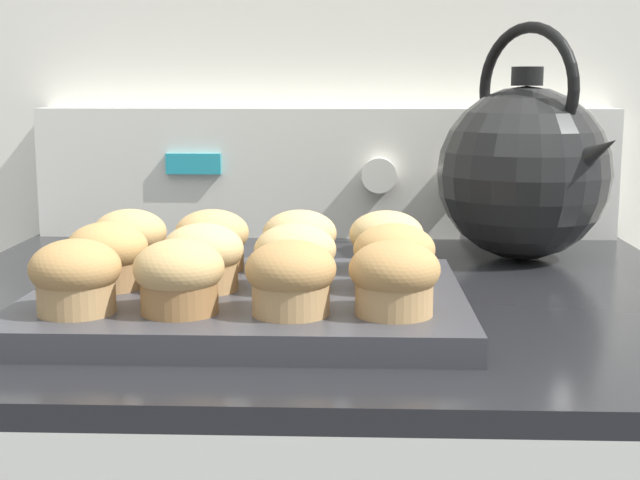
{
  "coord_description": "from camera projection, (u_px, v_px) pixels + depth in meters",
  "views": [
    {
      "loc": [
        0.03,
        -0.48,
        1.09
      ],
      "look_at": [
        0.01,
        0.26,
        0.96
      ],
      "focal_mm": 50.0,
      "sensor_mm": 36.0,
      "label": 1
    }
  ],
  "objects": [
    {
      "name": "muffin_r0_c1",
      "position": [
        179.0,
        276.0,
        0.65
      ],
      "size": [
        0.07,
        0.07,
        0.06
      ],
      "color": "olive",
      "rests_on": "muffin_pan"
    },
    {
      "name": "muffin_r2_c0",
      "position": [
        130.0,
        239.0,
        0.81
      ],
      "size": [
        0.07,
        0.07,
        0.06
      ],
      "color": "tan",
      "rests_on": "muffin_pan"
    },
    {
      "name": "muffin_r1_c2",
      "position": [
        295.0,
        257.0,
        0.73
      ],
      "size": [
        0.07,
        0.07,
        0.06
      ],
      "color": "#A37A4C",
      "rests_on": "muffin_pan"
    },
    {
      "name": "muffin_r0_c2",
      "position": [
        291.0,
        278.0,
        0.65
      ],
      "size": [
        0.07,
        0.07,
        0.06
      ],
      "color": "tan",
      "rests_on": "muffin_pan"
    },
    {
      "name": "muffin_r1_c1",
      "position": [
        203.0,
        257.0,
        0.73
      ],
      "size": [
        0.07,
        0.07,
        0.06
      ],
      "color": "tan",
      "rests_on": "muffin_pan"
    },
    {
      "name": "muffin_r2_c1",
      "position": [
        212.0,
        240.0,
        0.81
      ],
      "size": [
        0.07,
        0.07,
        0.06
      ],
      "color": "olive",
      "rests_on": "muffin_pan"
    },
    {
      "name": "muffin_r1_c0",
      "position": [
        107.0,
        255.0,
        0.73
      ],
      "size": [
        0.07,
        0.07,
        0.06
      ],
      "color": "#A37A4C",
      "rests_on": "muffin_pan"
    },
    {
      "name": "control_panel",
      "position": [
        327.0,
        172.0,
        1.12
      ],
      "size": [
        0.72,
        0.07,
        0.16
      ],
      "color": "silver",
      "rests_on": "stove_range"
    },
    {
      "name": "muffin_r2_c2",
      "position": [
        300.0,
        240.0,
        0.81
      ],
      "size": [
        0.07,
        0.07,
        0.06
      ],
      "color": "#A37A4C",
      "rests_on": "muffin_pan"
    },
    {
      "name": "muffin_r0_c3",
      "position": [
        394.0,
        278.0,
        0.65
      ],
      "size": [
        0.07,
        0.07,
        0.06
      ],
      "color": "tan",
      "rests_on": "muffin_pan"
    },
    {
      "name": "muffin_r2_c3",
      "position": [
        386.0,
        241.0,
        0.8
      ],
      "size": [
        0.07,
        0.07,
        0.06
      ],
      "color": "tan",
      "rests_on": "muffin_pan"
    },
    {
      "name": "muffin_pan",
      "position": [
        248.0,
        302.0,
        0.74
      ],
      "size": [
        0.35,
        0.27,
        0.02
      ],
      "color": "#38383D",
      "rests_on": "stove_range"
    },
    {
      "name": "tea_kettle",
      "position": [
        525.0,
        170.0,
        0.96
      ],
      "size": [
        0.19,
        0.21,
        0.25
      ],
      "color": "black",
      "rests_on": "stove_range"
    },
    {
      "name": "muffin_r1_c3",
      "position": [
        394.0,
        257.0,
        0.73
      ],
      "size": [
        0.07,
        0.07,
        0.06
      ],
      "color": "olive",
      "rests_on": "muffin_pan"
    },
    {
      "name": "muffin_r0_c0",
      "position": [
        76.0,
        276.0,
        0.65
      ],
      "size": [
        0.07,
        0.07,
        0.06
      ],
      "color": "tan",
      "rests_on": "muffin_pan"
    }
  ]
}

